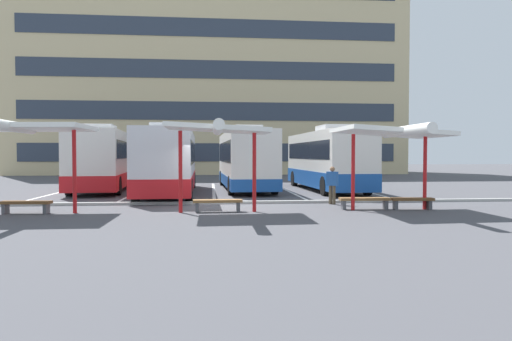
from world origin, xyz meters
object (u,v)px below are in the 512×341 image
object	(u,v)px
waiting_shelter_2	(393,134)
bench_0	(26,204)
coach_bus_0	(104,161)
waiting_passenger_0	(332,183)
bench_1	(218,203)
coach_bus_1	(169,162)
coach_bus_2	(245,160)
bench_3	(412,201)
coach_bus_3	(326,161)
waiting_shelter_0	(21,129)
bench_2	(365,200)
waiting_shelter_1	(218,131)

from	to	relation	value
waiting_shelter_2	bench_0	bearing A→B (deg)	178.40
coach_bus_0	waiting_passenger_0	distance (m)	14.38
coach_bus_0	bench_1	distance (m)	12.79
coach_bus_0	bench_0	world-z (taller)	coach_bus_0
coach_bus_1	waiting_shelter_2	world-z (taller)	coach_bus_1
coach_bus_2	bench_0	xyz separation A→B (m)	(-8.61, -10.81, -1.44)
coach_bus_0	waiting_shelter_2	xyz separation A→B (m)	(13.04, -11.15, 1.14)
coach_bus_1	coach_bus_2	size ratio (longest dim) A/B	1.08
bench_3	bench_1	bearing A→B (deg)	-179.99
bench_0	bench_3	distance (m)	14.24
coach_bus_3	waiting_shelter_0	distance (m)	16.81
waiting_shelter_0	bench_3	world-z (taller)	waiting_shelter_0
coach_bus_1	bench_3	distance (m)	12.98
coach_bus_1	bench_3	xyz separation A→B (m)	(9.92, -8.26, -1.36)
waiting_shelter_2	bench_3	bearing A→B (deg)	14.49
coach_bus_0	bench_3	size ratio (longest dim) A/B	6.50
coach_bus_1	bench_1	size ratio (longest dim) A/B	6.63
waiting_shelter_0	bench_3	bearing A→B (deg)	0.63
coach_bus_0	waiting_shelter_0	world-z (taller)	coach_bus_0
bench_1	coach_bus_0	bearing A→B (deg)	120.79
coach_bus_1	bench_2	world-z (taller)	coach_bus_1
waiting_shelter_1	coach_bus_1	bearing A→B (deg)	106.11
waiting_shelter_1	waiting_passenger_0	world-z (taller)	waiting_shelter_1
waiting_shelter_1	bench_1	xyz separation A→B (m)	(-0.00, 0.36, -2.62)
coach_bus_0	bench_2	size ratio (longest dim) A/B	5.42
bench_1	bench_2	size ratio (longest dim) A/B	0.93
coach_bus_3	bench_0	size ratio (longest dim) A/B	6.06
waiting_shelter_1	bench_3	size ratio (longest dim) A/B	2.62
waiting_shelter_2	coach_bus_1	bearing A→B (deg)	136.72
waiting_shelter_0	bench_2	size ratio (longest dim) A/B	2.73
coach_bus_3	waiting_shelter_1	world-z (taller)	coach_bus_3
bench_0	waiting_shelter_2	world-z (taller)	waiting_shelter_2
coach_bus_0	coach_bus_3	size ratio (longest dim) A/B	0.98
waiting_shelter_0	bench_2	world-z (taller)	waiting_shelter_0
coach_bus_3	bench_1	xyz separation A→B (m)	(-6.57, -9.94, -1.39)
waiting_shelter_2	waiting_shelter_1	bearing A→B (deg)	-178.90
waiting_passenger_0	waiting_shelter_1	bearing A→B (deg)	-152.54
coach_bus_3	waiting_shelter_1	distance (m)	12.28
waiting_shelter_2	waiting_shelter_0	bearing A→B (deg)	179.67
bench_1	waiting_passenger_0	world-z (taller)	waiting_passenger_0
waiting_shelter_0	waiting_shelter_1	size ratio (longest dim) A/B	1.25
coach_bus_3	waiting_passenger_0	bearing A→B (deg)	-102.29
waiting_shelter_1	waiting_shelter_2	world-z (taller)	waiting_shelter_1
waiting_shelter_0	waiting_shelter_2	world-z (taller)	waiting_shelter_0
coach_bus_0	coach_bus_2	distance (m)	8.31
bench_2	bench_3	distance (m)	1.81
coach_bus_3	waiting_shelter_2	xyz separation A→B (m)	(-0.04, -10.17, 1.16)
coach_bus_2	waiting_shelter_2	world-z (taller)	coach_bus_2
coach_bus_0	bench_3	xyz separation A→B (m)	(13.94, -10.92, -1.42)
bench_1	bench_3	xyz separation A→B (m)	(7.43, 0.00, -0.01)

